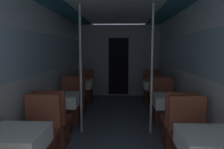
# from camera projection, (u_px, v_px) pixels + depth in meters

# --- Properties ---
(wall_left) EXTENTS (0.05, 8.18, 2.28)m
(wall_left) POSITION_uv_depth(u_px,v_px,m) (47.00, 66.00, 4.14)
(wall_left) COLOR silver
(wall_left) RESTS_ON ground_plane
(wall_right) EXTENTS (0.05, 8.18, 2.28)m
(wall_right) POSITION_uv_depth(u_px,v_px,m) (188.00, 67.00, 4.03)
(wall_right) COLOR silver
(wall_right) RESTS_ON ground_plane
(ceiling_panel) EXTENTS (2.65, 8.18, 0.07)m
(ceiling_panel) POSITION_uv_depth(u_px,v_px,m) (117.00, 4.00, 3.95)
(ceiling_panel) COLOR silver
(ceiling_panel) RESTS_ON wall_left
(bulkhead_far) EXTENTS (2.60, 0.09, 2.28)m
(bulkhead_far) POSITION_uv_depth(u_px,v_px,m) (119.00, 61.00, 7.05)
(bulkhead_far) COLOR gray
(bulkhead_far) RESTS_ON ground_plane
(dining_table_left_0) EXTENTS (0.58, 0.58, 0.71)m
(dining_table_left_0) POSITION_uv_depth(u_px,v_px,m) (16.00, 142.00, 2.18)
(dining_table_left_0) COLOR #4C4C51
(dining_table_left_0) RESTS_ON ground_plane
(chair_left_far_0) EXTENTS (0.47, 0.47, 0.91)m
(chair_left_far_0) POSITION_uv_depth(u_px,v_px,m) (38.00, 146.00, 2.77)
(chair_left_far_0) COLOR brown
(chair_left_far_0) RESTS_ON ground_plane
(dining_table_left_1) EXTENTS (0.58, 0.58, 0.71)m
(dining_table_left_1) POSITION_uv_depth(u_px,v_px,m) (63.00, 101.00, 3.94)
(dining_table_left_1) COLOR #4C4C51
(dining_table_left_1) RESTS_ON ground_plane
(chair_left_near_1) EXTENTS (0.47, 0.47, 0.91)m
(chair_left_near_1) POSITION_uv_depth(u_px,v_px,m) (54.00, 128.00, 3.41)
(chair_left_near_1) COLOR brown
(chair_left_near_1) RESTS_ON ground_plane
(chair_left_far_1) EXTENTS (0.47, 0.47, 0.91)m
(chair_left_far_1) POSITION_uv_depth(u_px,v_px,m) (71.00, 109.00, 4.53)
(chair_left_far_1) COLOR brown
(chair_left_far_1) RESTS_ON ground_plane
(support_pole_left_1) EXTENTS (0.04, 0.04, 2.28)m
(support_pole_left_1) POSITION_uv_depth(u_px,v_px,m) (81.00, 70.00, 3.86)
(support_pole_left_1) COLOR silver
(support_pole_left_1) RESTS_ON ground_plane
(dining_table_left_2) EXTENTS (0.58, 0.58, 0.71)m
(dining_table_left_2) POSITION_uv_depth(u_px,v_px,m) (81.00, 85.00, 5.70)
(dining_table_left_2) COLOR #4C4C51
(dining_table_left_2) RESTS_ON ground_plane
(chair_left_near_2) EXTENTS (0.47, 0.47, 0.91)m
(chair_left_near_2) POSITION_uv_depth(u_px,v_px,m) (77.00, 101.00, 5.17)
(chair_left_near_2) COLOR brown
(chair_left_near_2) RESTS_ON ground_plane
(chair_left_far_2) EXTENTS (0.47, 0.47, 0.91)m
(chair_left_far_2) POSITION_uv_depth(u_px,v_px,m) (85.00, 92.00, 6.29)
(chair_left_far_2) COLOR brown
(chair_left_far_2) RESTS_ON ground_plane
(dining_table_right_0) EXTENTS (0.58, 0.58, 0.71)m
(dining_table_right_0) POSITION_uv_depth(u_px,v_px,m) (211.00, 146.00, 2.09)
(dining_table_right_0) COLOR #4C4C51
(dining_table_right_0) RESTS_ON ground_plane
(chair_right_far_0) EXTENTS (0.47, 0.47, 0.91)m
(chair_right_far_0) POSITION_uv_depth(u_px,v_px,m) (191.00, 149.00, 2.69)
(chair_right_far_0) COLOR brown
(chair_right_far_0) RESTS_ON ground_plane
(dining_table_right_1) EXTENTS (0.58, 0.58, 0.71)m
(dining_table_right_1) POSITION_uv_depth(u_px,v_px,m) (170.00, 102.00, 3.85)
(dining_table_right_1) COLOR #4C4C51
(dining_table_right_1) RESTS_ON ground_plane
(chair_right_near_1) EXTENTS (0.47, 0.47, 0.91)m
(chair_right_near_1) POSITION_uv_depth(u_px,v_px,m) (178.00, 130.00, 3.33)
(chair_right_near_1) COLOR brown
(chair_right_near_1) RESTS_ON ground_plane
(chair_right_far_1) EXTENTS (0.47, 0.47, 0.91)m
(chair_right_far_1) POSITION_uv_depth(u_px,v_px,m) (163.00, 110.00, 4.45)
(chair_right_far_1) COLOR brown
(chair_right_far_1) RESTS_ON ground_plane
(support_pole_right_1) EXTENTS (0.04, 0.04, 2.28)m
(support_pole_right_1) POSITION_uv_depth(u_px,v_px,m) (152.00, 71.00, 3.80)
(support_pole_right_1) COLOR silver
(support_pole_right_1) RESTS_ON ground_plane
(dining_table_right_2) EXTENTS (0.58, 0.58, 0.71)m
(dining_table_right_2) POSITION_uv_depth(u_px,v_px,m) (155.00, 85.00, 5.61)
(dining_table_right_2) COLOR #4C4C51
(dining_table_right_2) RESTS_ON ground_plane
(chair_right_near_2) EXTENTS (0.47, 0.47, 0.91)m
(chair_right_near_2) POSITION_uv_depth(u_px,v_px,m) (158.00, 102.00, 5.09)
(chair_right_near_2) COLOR brown
(chair_right_near_2) RESTS_ON ground_plane
(chair_right_far_2) EXTENTS (0.47, 0.47, 0.91)m
(chair_right_far_2) POSITION_uv_depth(u_px,v_px,m) (152.00, 93.00, 6.21)
(chair_right_far_2) COLOR brown
(chair_right_far_2) RESTS_ON ground_plane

